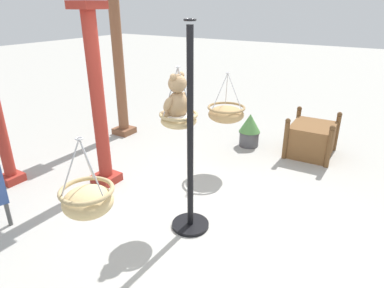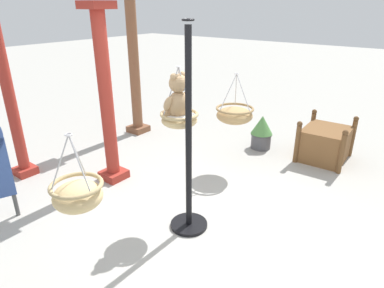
# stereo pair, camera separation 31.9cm
# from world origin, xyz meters

# --- Properties ---
(ground_plane) EXTENTS (40.00, 40.00, 0.00)m
(ground_plane) POSITION_xyz_m (0.00, 0.00, 0.00)
(ground_plane) COLOR #ADAAA3
(display_pole_central) EXTENTS (0.44, 0.44, 2.34)m
(display_pole_central) POSITION_xyz_m (-0.19, 0.02, 0.72)
(display_pole_central) COLOR black
(display_pole_central) RESTS_ON ground
(hanging_basket_with_teddy) EXTENTS (0.44, 0.44, 0.69)m
(hanging_basket_with_teddy) POSITION_xyz_m (-0.04, 0.27, 1.26)
(hanging_basket_with_teddy) COLOR tan
(teddy_bear) EXTENTS (0.36, 0.31, 0.53)m
(teddy_bear) POSITION_xyz_m (-0.04, 0.30, 1.49)
(teddy_bear) COLOR tan
(hanging_basket_left_high) EXTENTS (0.44, 0.44, 0.67)m
(hanging_basket_left_high) POSITION_xyz_m (-1.49, 0.17, 1.01)
(hanging_basket_left_high) COLOR tan
(hanging_basket_right_low) EXTENTS (0.58, 0.58, 0.76)m
(hanging_basket_right_low) POSITION_xyz_m (1.43, 0.41, 0.91)
(hanging_basket_right_low) COLOR tan
(greenhouse_pillar_left) EXTENTS (0.38, 0.38, 2.91)m
(greenhouse_pillar_left) POSITION_xyz_m (1.70, 2.84, 1.41)
(greenhouse_pillar_left) COLOR brown
(greenhouse_pillar_left) RESTS_ON ground
(greenhouse_pillar_right) EXTENTS (0.36, 0.36, 2.50)m
(greenhouse_pillar_right) POSITION_xyz_m (0.05, 1.66, 1.20)
(greenhouse_pillar_right) COLOR #9E2D23
(greenhouse_pillar_right) RESTS_ON ground
(wooden_planter_box) EXTENTS (0.92, 0.82, 0.72)m
(wooden_planter_box) POSITION_xyz_m (2.70, -0.64, 0.30)
(wooden_planter_box) COLOR brown
(wooden_planter_box) RESTS_ON ground
(potted_plant_conical_shrub) EXTENTS (0.39, 0.39, 0.62)m
(potted_plant_conical_shrub) POSITION_xyz_m (2.47, 0.42, 0.32)
(potted_plant_conical_shrub) COLOR #4C4C51
(potted_plant_conical_shrub) RESTS_ON ground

